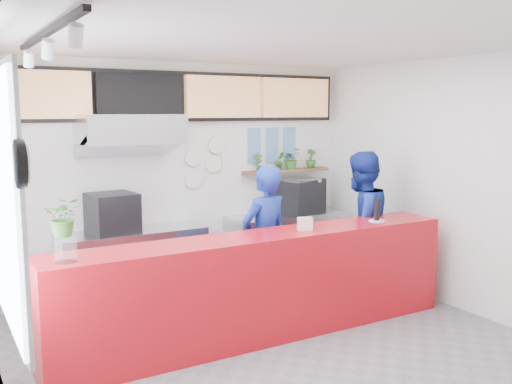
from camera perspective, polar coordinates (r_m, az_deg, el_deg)
name	(u,v)px	position (r m, az deg, el deg)	size (l,w,h in m)	color
floor	(282,350)	(5.91, 2.66, -15.49)	(5.00, 5.00, 0.00)	slate
ceiling	(285,42)	(5.45, 2.88, 14.80)	(5.00, 5.00, 0.00)	silver
wall_back	(182,176)	(7.68, -7.40, 1.59)	(5.00, 5.00, 0.00)	white
wall_left	(1,228)	(4.65, -24.15, -3.32)	(5.00, 5.00, 0.00)	white
wall_right	(462,185)	(7.14, 19.87, 0.68)	(5.00, 5.00, 0.00)	white
service_counter	(262,286)	(6.03, 0.62, -9.39)	(4.50, 0.60, 1.10)	#AD0C15
cream_band	(181,93)	(7.63, -7.52, 9.81)	(5.00, 0.02, 0.80)	beige
prep_bench	(134,266)	(7.33, -12.15, -7.21)	(1.80, 0.60, 0.90)	#B2B5BA
panini_oven	(112,213)	(7.11, -14.18, -2.05)	(0.53, 0.53, 0.48)	black
extraction_hood	(131,129)	(7.03, -12.44, 6.18)	(1.20, 0.70, 0.35)	#B2B5BA
hood_lip	(131,146)	(7.04, -12.39, 4.55)	(1.20, 0.70, 0.08)	#B2B5BA
right_bench	(288,244)	(8.30, 3.18, -5.24)	(1.80, 0.60, 0.90)	#B2B5BA
espresso_machine	(297,196)	(8.25, 4.13, -0.42)	(0.76, 0.54, 0.49)	black
espresso_tray	(297,180)	(8.22, 4.15, 1.19)	(0.57, 0.39, 0.05)	#A6A9AD
herb_shelf	(286,171)	(8.34, 3.06, 2.15)	(1.40, 0.18, 0.04)	brown
menu_board_far_left	(42,94)	(7.03, -20.61, 9.11)	(1.10, 0.10, 0.55)	tan
menu_board_mid_left	(140,96)	(7.32, -11.50, 9.41)	(1.10, 0.10, 0.55)	black
menu_board_mid_right	(224,97)	(7.77, -3.26, 9.47)	(1.10, 0.10, 0.55)	tan
menu_board_far_right	(295,98)	(8.36, 3.95, 9.37)	(1.10, 0.10, 0.55)	tan
soffit	(182,97)	(7.60, -7.43, 9.44)	(4.80, 0.04, 0.65)	black
window_frame	(2,196)	(4.92, -24.08, -0.36)	(0.03, 2.30, 2.00)	#B2B5BA
wall_clock_rim	(20,164)	(3.69, -22.52, 2.61)	(0.30, 0.30, 0.05)	black
wall_clock_face	(25,164)	(3.70, -22.06, 2.64)	(0.26, 0.26, 0.02)	white
track_rail	(47,33)	(4.66, -20.15, 14.73)	(0.05, 2.40, 0.04)	black
dec_plate_a	(193,157)	(7.69, -6.31, 3.48)	(0.24, 0.24, 0.03)	silver
dec_plate_b	(213,164)	(7.83, -4.29, 2.85)	(0.24, 0.24, 0.03)	silver
dec_plate_c	(193,179)	(7.72, -6.28, 1.26)	(0.24, 0.24, 0.03)	silver
dec_plate_d	(216,145)	(7.83, -3.98, 4.69)	(0.24, 0.24, 0.03)	silver
photo_frame_a	(254,137)	(8.11, -0.19, 5.54)	(0.20, 0.02, 0.25)	#598CBF
photo_frame_b	(272,136)	(8.27, 1.62, 5.58)	(0.20, 0.02, 0.25)	#598CBF
photo_frame_c	(289,136)	(8.43, 3.36, 5.62)	(0.20, 0.02, 0.25)	#598CBF
photo_frame_d	(254,154)	(8.13, -0.19, 3.78)	(0.20, 0.02, 0.25)	#598CBF
photo_frame_e	(272,154)	(8.28, 1.61, 3.85)	(0.20, 0.02, 0.25)	#598CBF
photo_frame_f	(289,153)	(8.44, 3.35, 3.92)	(0.20, 0.02, 0.25)	#598CBF
staff_center	(265,242)	(6.52, 0.88, -5.04)	(0.64, 0.42, 1.76)	navy
staff_right	(360,226)	(7.27, 10.34, -3.35)	(0.91, 0.71, 1.87)	navy
herb_a	(258,162)	(8.08, 0.18, 3.04)	(0.14, 0.09, 0.26)	#305F21
herb_b	(280,161)	(8.26, 2.37, 3.16)	(0.15, 0.12, 0.26)	#305F21
herb_c	(291,159)	(8.37, 3.56, 3.36)	(0.27, 0.24, 0.31)	#305F21
herb_d	(311,158)	(8.57, 5.51, 3.36)	(0.16, 0.14, 0.28)	#305F21
glass_vase	(66,249)	(5.08, -18.50, -5.42)	(0.18, 0.18, 0.23)	silver
basil_vase	(64,217)	(5.02, -18.64, -2.37)	(0.30, 0.26, 0.33)	#305F21
napkin_holder	(305,224)	(6.13, 4.91, -3.19)	(0.15, 0.10, 0.13)	silver
white_plate	(377,221)	(6.73, 11.97, -2.84)	(0.18, 0.18, 0.01)	silver
pepper_mill	(377,209)	(6.70, 12.00, -1.72)	(0.06, 0.06, 0.25)	black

